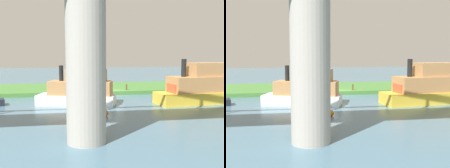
% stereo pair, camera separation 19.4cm
% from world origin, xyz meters
% --- Properties ---
extents(ground_plane, '(160.00, 160.00, 0.00)m').
position_xyz_m(ground_plane, '(0.00, 0.00, 0.00)').
color(ground_plane, '#476B7F').
extents(grassy_bank, '(80.00, 12.00, 0.50)m').
position_xyz_m(grassy_bank, '(0.00, -6.00, 0.25)').
color(grassy_bank, '#427533').
rests_on(grassy_bank, ground).
extents(bridge_pylon, '(2.33, 2.33, 10.39)m').
position_xyz_m(bridge_pylon, '(4.99, 18.67, 5.19)').
color(bridge_pylon, '#9E998E').
rests_on(bridge_pylon, ground).
extents(person_on_bank, '(0.49, 0.49, 1.39)m').
position_xyz_m(person_on_bank, '(4.33, -1.08, 1.20)').
color(person_on_bank, '#2D334C').
rests_on(person_on_bank, grassy_bank).
extents(mooring_post, '(0.20, 0.20, 0.78)m').
position_xyz_m(mooring_post, '(-1.87, -1.06, 0.89)').
color(mooring_post, brown).
rests_on(mooring_post, grassy_bank).
extents(pontoon_yellow, '(9.64, 4.23, 4.77)m').
position_xyz_m(pontoon_yellow, '(-8.26, 7.22, 1.77)').
color(pontoon_yellow, gold).
rests_on(pontoon_yellow, ground).
extents(skiff_small, '(8.45, 4.93, 4.10)m').
position_xyz_m(skiff_small, '(4.78, 6.15, 1.52)').
color(skiff_small, white).
rests_on(skiff_small, ground).
extents(marker_buoy, '(0.50, 0.50, 0.50)m').
position_xyz_m(marker_buoy, '(2.85, 11.88, 0.25)').
color(marker_buoy, orange).
rests_on(marker_buoy, ground).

